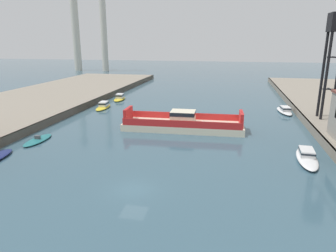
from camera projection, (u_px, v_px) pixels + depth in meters
name	position (u px, v px, depth m)	size (l,w,h in m)	color
ground_plane	(133.00, 190.00, 29.80)	(400.00, 400.00, 0.00)	#385666
chain_ferry	(183.00, 124.00, 49.82)	(19.68, 6.40, 3.30)	beige
moored_boat_near_left	(285.00, 110.00, 61.75)	(3.11, 7.83, 1.34)	white
moored_boat_near_right	(103.00, 106.00, 66.01)	(2.81, 7.02, 1.38)	yellow
moored_boat_mid_left	(38.00, 140.00, 44.15)	(2.22, 6.18, 0.86)	#237075
moored_boat_mid_right	(307.00, 157.00, 37.03)	(2.78, 8.07, 1.29)	white
moored_boat_far_right	(120.00, 98.00, 75.47)	(3.05, 6.74, 1.44)	yellow
smokestack_distant_a	(103.00, 27.00, 142.68)	(3.17, 3.17, 38.76)	beige
smokestack_distant_b	(75.00, 27.00, 145.50)	(3.80, 3.80, 38.50)	beige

